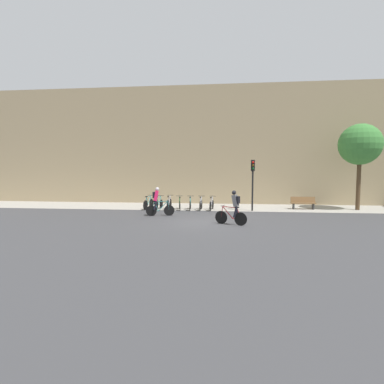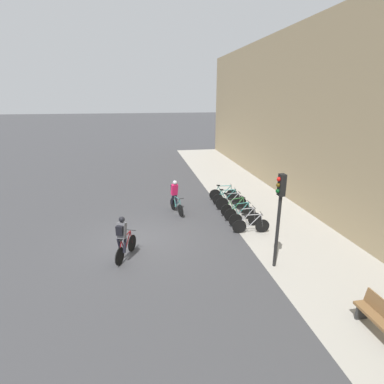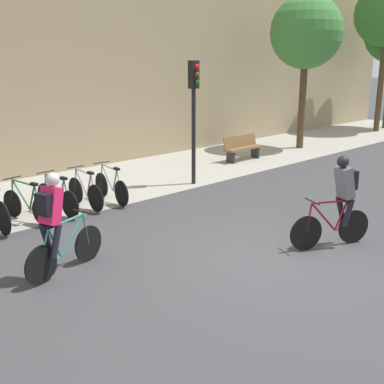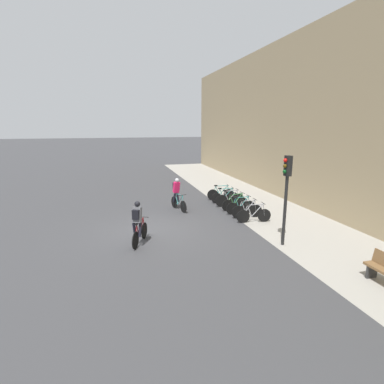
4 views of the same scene
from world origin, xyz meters
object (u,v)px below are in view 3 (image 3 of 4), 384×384
Objects in this scene: parked_bike_3 at (27,204)px; parked_bike_6 at (111,186)px; cyclist_pink at (55,222)px; cyclist_grey at (340,199)px; parked_bike_4 at (57,198)px; parked_bike_5 at (85,192)px; traffic_light_pole at (194,100)px; bench at (242,147)px.

parked_bike_6 is at bearing 0.00° from parked_bike_3.
cyclist_grey reaches higher than cyclist_pink.
parked_bike_4 is (1.69, 3.08, -0.55)m from cyclist_pink.
cyclist_pink is 0.99× the size of cyclist_grey.
parked_bike_4 is 0.76m from parked_bike_5.
parked_bike_5 reaches higher than parked_bike_6.
traffic_light_pole is (1.42, 5.46, 1.49)m from cyclist_grey.
parked_bike_5 is at bearing 177.60° from traffic_light_pole.
cyclist_pink reaches higher than bench.
parked_bike_6 is (2.27, 0.00, 0.00)m from parked_bike_3.
cyclist_grey is 6.34m from parked_bike_4.
cyclist_grey is 0.51× the size of traffic_light_pole.
cyclist_pink reaches higher than parked_bike_4.
parked_bike_6 reaches higher than bench.
bench is (8.79, 1.14, 0.08)m from parked_bike_3.
bench is (5.13, 6.75, -0.47)m from cyclist_grey.
traffic_light_pole is at bearing -3.02° from parked_bike_6.
parked_bike_6 is at bearing 43.83° from cyclist_pink.
parked_bike_3 reaches higher than bench.
cyclist_grey is 1.04× the size of bench.
parked_bike_3 is 0.98× the size of parked_bike_6.
parked_bike_4 reaches higher than bench.
parked_bike_6 is 0.49× the size of traffic_light_pole.
cyclist_pink is 5.24m from cyclist_grey.
traffic_light_pole is at bearing 25.96° from cyclist_pink.
traffic_light_pole is (3.57, -0.15, 2.04)m from parked_bike_5.
parked_bike_4 is at bearing 117.35° from cyclist_grey.
parked_bike_3 is at bearing 73.14° from cyclist_pink.
traffic_light_pole is (5.08, -0.15, 2.04)m from parked_bike_3.
cyclist_pink is 6.85m from traffic_light_pole.
cyclist_grey is 6.72m from parked_bike_3.
bench is at bearing 19.10° from traffic_light_pole.
cyclist_grey reaches higher than parked_bike_3.
cyclist_grey is 6.03m from parked_bike_5.
cyclist_pink is 1.04× the size of parked_bike_6.
bench is (9.72, 4.21, -0.47)m from cyclist_pink.
parked_bike_5 is at bearing 0.07° from parked_bike_4.
parked_bike_5 is 0.76m from parked_bike_6.
traffic_light_pole is at bearing -160.90° from bench.
cyclist_grey is 1.06× the size of parked_bike_3.
cyclist_pink reaches higher than parked_bike_6.
parked_bike_5 is 0.95× the size of parked_bike_6.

